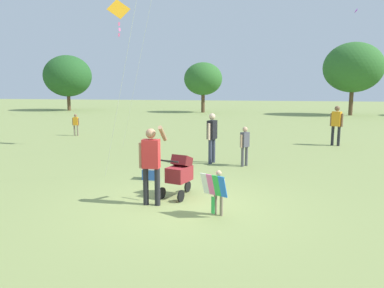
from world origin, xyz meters
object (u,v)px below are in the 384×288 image
Objects in this scene: person_kid_running at (336,122)px; child_with_butterfly_kite at (218,188)px; kite_orange_delta at (120,15)px; person_adult_flyer at (151,159)px; person_red_shirt at (76,123)px; person_sitting_far at (212,134)px; person_back_turned at (245,143)px; stroller at (180,172)px; cooler_box at (151,173)px.

child_with_butterfly_kite is at bearing -112.58° from person_kid_running.
child_with_butterfly_kite is 0.15× the size of kite_orange_delta.
person_adult_flyer is 0.29× the size of kite_orange_delta.
person_red_shirt is 0.67× the size of person_sitting_far.
person_adult_flyer reaches higher than person_kid_running.
person_back_turned is (1.89, 4.54, -0.27)m from person_adult_flyer.
kite_orange_delta reaches higher than stroller.
child_with_butterfly_kite is at bearing -51.14° from person_red_shirt.
cooler_box is at bearing -130.97° from person_kid_running.
kite_orange_delta reaches higher than person_red_shirt.
kite_orange_delta is 7.11m from person_red_shirt.
cooler_box is at bearing 129.85° from child_with_butterfly_kite.
person_adult_flyer is 1.56× the size of person_red_shirt.
person_adult_flyer is (-1.54, 0.43, 0.47)m from child_with_butterfly_kite.
person_adult_flyer reaches higher than child_with_butterfly_kite.
person_sitting_far is 1.31× the size of person_back_turned.
child_with_butterfly_kite is 0.55× the size of person_sitting_far.
person_sitting_far is (4.20, -2.51, -4.55)m from kite_orange_delta.
person_red_shirt is at bearing 146.58° from person_back_turned.
person_back_turned is at bearing -33.42° from person_red_shirt.
person_red_shirt reaches higher than cooler_box.
kite_orange_delta is at bearing -40.18° from person_red_shirt.
stroller is 0.84× the size of person_back_turned.
person_red_shirt is (-8.94, 11.10, 0.11)m from child_with_butterfly_kite.
person_back_turned is at bearing -27.65° from kite_orange_delta.
child_with_butterfly_kite is 14.25m from person_red_shirt.
person_back_turned is 3.51m from cooler_box.
person_red_shirt is 0.65× the size of person_kid_running.
child_with_butterfly_kite is 2.13× the size of cooler_box.
kite_orange_delta is (-5.00, 7.77, 5.00)m from child_with_butterfly_kite.
kite_orange_delta is (-3.94, 6.55, 4.97)m from stroller.
person_adult_flyer is 1.03m from stroller.
person_sitting_far is (0.75, 4.83, -0.03)m from person_adult_flyer.
person_sitting_far is (8.15, -5.84, 0.34)m from person_red_shirt.
person_red_shirt is at bearing 144.35° from person_sitting_far.
cooler_box is at bearing -119.33° from person_sitting_far.
person_back_turned is at bearing 67.44° from person_adult_flyer.
person_sitting_far reaches higher than cooler_box.
child_with_butterfly_kite is at bearing -93.98° from person_back_turned.
person_adult_flyer is 9.29m from kite_orange_delta.
person_sitting_far is at bearing -35.65° from person_red_shirt.
person_sitting_far is 3.88× the size of cooler_box.
child_with_butterfly_kite is at bearing -81.39° from person_sitting_far.
person_sitting_far is at bearing -30.89° from kite_orange_delta.
stroller is at bearing 58.77° from person_adult_flyer.
stroller is at bearing -120.64° from person_kid_running.
person_back_turned is (5.35, -2.80, -4.79)m from kite_orange_delta.
kite_orange_delta is 7.92m from cooler_box.
cooler_box is at bearing 107.19° from person_adult_flyer.
person_red_shirt is 11.13m from person_back_turned.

